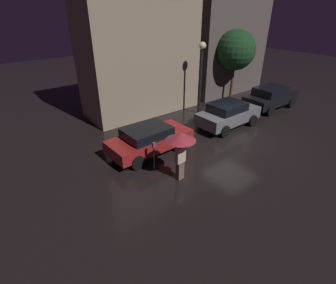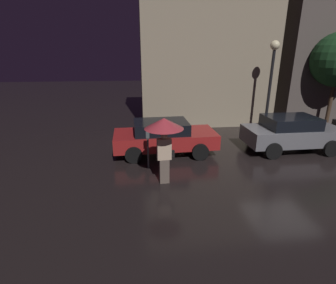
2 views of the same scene
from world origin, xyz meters
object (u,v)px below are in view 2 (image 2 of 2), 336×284
(parked_car_grey, at_px, (291,133))
(pedestrian_with_umbrella, at_px, (164,131))
(parked_car_red, at_px, (164,136))
(street_lamp_near, at_px, (272,70))
(parking_meter, at_px, (148,146))

(parked_car_grey, bearing_deg, pedestrian_with_umbrella, -158.13)
(parked_car_red, distance_m, street_lamp_near, 6.33)
(parked_car_red, relative_size, street_lamp_near, 0.93)
(parking_meter, bearing_deg, parked_car_red, 63.42)
(parked_car_grey, distance_m, street_lamp_near, 3.44)
(parked_car_red, distance_m, parked_car_grey, 5.33)
(parking_meter, distance_m, street_lamp_near, 7.48)
(parking_meter, bearing_deg, pedestrian_with_umbrella, -68.19)
(pedestrian_with_umbrella, bearing_deg, street_lamp_near, -143.57)
(parked_car_grey, bearing_deg, street_lamp_near, 87.36)
(pedestrian_with_umbrella, xyz_separation_m, street_lamp_near, (5.64, 4.82, 1.41))
(pedestrian_with_umbrella, relative_size, street_lamp_near, 0.47)
(parked_car_grey, bearing_deg, parked_car_red, 176.52)
(street_lamp_near, bearing_deg, parking_meter, -149.06)
(street_lamp_near, bearing_deg, parked_car_grey, -91.77)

